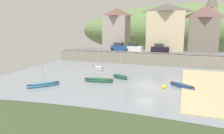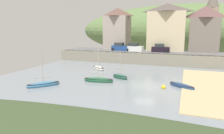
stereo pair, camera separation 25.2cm
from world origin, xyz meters
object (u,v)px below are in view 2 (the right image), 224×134
Objects in this scene: sailboat_nearest_shore at (99,80)px; motorboat_with_cabin at (43,84)px; parked_car_by_wall at (134,48)px; waterfront_building_left at (117,28)px; sailboat_far_left at (98,68)px; waterfront_building_centre at (167,27)px; sailboat_blue_trim at (182,86)px; church_with_spire at (211,19)px; waterfront_building_right at (204,29)px; parked_car_end_of_row at (160,49)px; fishing_boat_green at (120,77)px; mooring_buoy at (164,87)px; parked_car_near_slipway at (120,47)px.

sailboat_nearest_shore reaches higher than motorboat_with_cabin.
waterfront_building_left is at bearing 148.63° from parked_car_by_wall.
waterfront_building_left reaches higher than sailboat_far_left.
waterfront_building_centre is 21.89m from sailboat_far_left.
parked_car_by_wall is at bearing 156.74° from sailboat_blue_trim.
church_with_spire reaches higher than sailboat_blue_trim.
sailboat_far_left is (-19.36, -17.32, -7.45)m from waterfront_building_right.
motorboat_with_cabin is 29.07m from parked_car_end_of_row.
fishing_boat_green is at bearing -6.78° from motorboat_with_cabin.
sailboat_nearest_shore is at bearing 177.70° from mooring_buoy.
waterfront_building_centre reaches higher than mooring_buoy.
church_with_spire reaches higher than waterfront_building_centre.
church_with_spire is (10.20, 4.00, 1.91)m from waterfront_building_centre.
sailboat_nearest_shore is 22.29m from parked_car_end_of_row.
sailboat_nearest_shore is 1.37× the size of parked_car_end_of_row.
sailboat_nearest_shore is (-17.39, -29.65, -9.77)m from church_with_spire.
church_with_spire is at bearing 85.74° from fishing_boat_green.
waterfront_building_left is at bearing 180.00° from waterfront_building_centre.
waterfront_building_right is (21.27, 0.00, -0.08)m from waterfront_building_left.
parked_car_near_slipway is (-3.40, 21.15, 2.94)m from sailboat_nearest_shore.
fishing_boat_green is 7.49× the size of mooring_buoy.
church_with_spire is 32.56m from mooring_buoy.
motorboat_with_cabin reaches higher than sailboat_blue_trim.
sailboat_nearest_shore is 21.35m from parked_car_by_wall.
waterfront_building_centre is 27.32m from mooring_buoy.
sailboat_blue_trim is 6.39× the size of mooring_buoy.
waterfront_building_left is 12.76m from waterfront_building_centre.
sailboat_nearest_shore is at bearing -10.97° from motorboat_with_cabin.
waterfront_building_left is at bearing 153.97° from parked_car_end_of_row.
waterfront_building_right is 2.30× the size of fishing_boat_green.
parked_car_end_of_row is (10.07, 12.82, 2.93)m from sailboat_far_left.
waterfront_building_centre is at bearing 0.00° from waterfront_building_left.
church_with_spire is 3.50× the size of parked_car_near_slipway.
waterfront_building_right is 26.03m from sailboat_blue_trim.
parked_car_by_wall is at bearing -153.62° from church_with_spire.
motorboat_with_cabin is at bearing -91.15° from waterfront_building_left.
waterfront_building_left is 0.94× the size of waterfront_building_centre.
waterfront_building_right reaches higher than parked_car_end_of_row.
fishing_boat_green is (7.99, -22.64, -7.52)m from waterfront_building_left.
fishing_boat_green is at bearing -107.78° from parked_car_end_of_row.
waterfront_building_centre reaches higher than fishing_boat_green.
sailboat_blue_trim is 0.85× the size of fishing_boat_green.
waterfront_building_centre is 27.77m from sailboat_nearest_shore.
waterfront_building_left reaches higher than waterfront_building_right.
church_with_spire is 32.07m from fishing_boat_green.
waterfront_building_centre is 24.43m from fishing_boat_green.
motorboat_with_cabin is (-2.51, -13.22, -0.01)m from sailboat_far_left.
mooring_buoy is at bearing -103.26° from waterfront_building_right.
waterfront_building_left is at bearing 39.54° from motorboat_with_cabin.
parked_car_near_slipway is 1.00× the size of parked_car_end_of_row.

